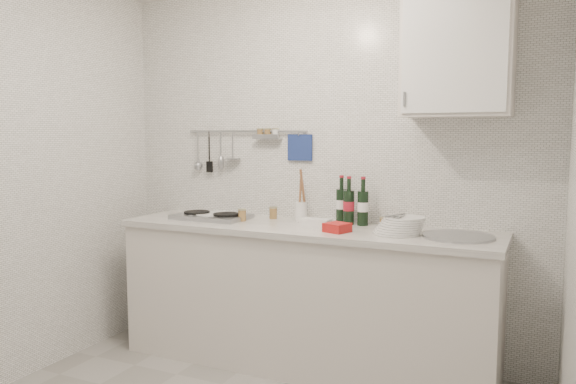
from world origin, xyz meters
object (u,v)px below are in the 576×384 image
Objects in this scene: utensil_crock at (301,209)px; wall_cabinet at (458,55)px; plate_stack_hob at (211,215)px; plate_stack_sink at (400,225)px; wine_bottles at (351,200)px.

wall_cabinet is at bearing -3.30° from utensil_crock.
utensil_crock reaches higher than plate_stack_hob.
plate_stack_hob is 0.91× the size of plate_stack_sink.
utensil_crock reaches higher than wine_bottles.
utensil_crock is at bearing -177.64° from wine_bottles.
wall_cabinet reaches higher than wine_bottles.
plate_stack_hob is 0.87× the size of wine_bottles.
wall_cabinet is 2.26× the size of wine_bottles.
plate_stack_sink is (-0.28, -0.15, -0.98)m from wall_cabinet.
wine_bottles is at bearing 2.36° from utensil_crock.
wall_cabinet is 2.00× the size of utensil_crock.
wall_cabinet is at bearing 3.06° from plate_stack_hob.
utensil_crock is (0.63, 0.14, 0.06)m from plate_stack_hob.
wine_bottles is at bearing 150.14° from plate_stack_sink.
wall_cabinet is 2.35× the size of plate_stack_sink.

